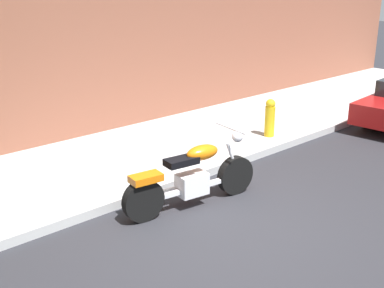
# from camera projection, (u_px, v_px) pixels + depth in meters

# --- Properties ---
(ground_plane) EXTENTS (60.00, 60.00, 0.00)m
(ground_plane) POSITION_uv_depth(u_px,v_px,m) (215.00, 227.00, 6.73)
(ground_plane) COLOR #28282D
(sidewalk) EXTENTS (23.80, 2.98, 0.14)m
(sidewalk) POSITION_uv_depth(u_px,v_px,m) (103.00, 165.00, 8.69)
(sidewalk) COLOR #AEAEAE
(sidewalk) RESTS_ON ground
(motorcycle) EXTENTS (2.22, 0.73, 1.10)m
(motorcycle) POSITION_uv_depth(u_px,v_px,m) (192.00, 178.00, 7.20)
(motorcycle) COLOR black
(motorcycle) RESTS_ON ground
(fire_hydrant) EXTENTS (0.20, 0.20, 0.91)m
(fire_hydrant) POSITION_uv_depth(u_px,v_px,m) (270.00, 121.00, 9.94)
(fire_hydrant) COLOR gold
(fire_hydrant) RESTS_ON ground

